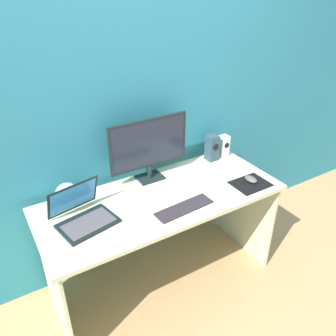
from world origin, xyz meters
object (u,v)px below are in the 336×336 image
Objects in this scene: speaker_right at (224,146)px; laptop at (83,215)px; keyboard_external at (184,208)px; speaker_near_monitor at (212,148)px; fishbowl at (67,195)px; monitor at (149,146)px; mouse at (251,179)px.

speaker_right is 0.47× the size of laptop.
keyboard_external is (0.57, -0.20, -0.04)m from laptop.
fishbowl is at bearing -179.51° from speaker_near_monitor.
monitor is at bearing 21.49° from laptop.
mouse is (0.56, 0.02, 0.02)m from keyboard_external.
monitor reaches higher than speaker_near_monitor.
monitor is 1.56× the size of laptop.
speaker_right is 0.12m from speaker_near_monitor.
speaker_near_monitor is 0.41m from mouse.
mouse is at bearing -101.71° from speaker_right.
speaker_near_monitor is at bearing 91.04° from mouse.
speaker_right is 1.23m from laptop.
laptop is at bearing -169.70° from speaker_right.
mouse is at bearing -35.18° from monitor.
speaker_right is 0.42m from mouse.
fishbowl is at bearing -179.55° from speaker_right.
keyboard_external is 3.80× the size of mouse.
monitor is 3.34× the size of speaker_right.
monitor reaches higher than mouse.
speaker_near_monitor is 1.98× the size of mouse.
speaker_right is at bearing 29.46° from keyboard_external.
laptop is 0.21m from fishbowl.
laptop reaches higher than mouse.
keyboard_external is 0.56m from mouse.
speaker_right is 0.78m from keyboard_external.
speaker_near_monitor is at bearing 0.49° from fishbowl.
mouse is at bearing -18.85° from fishbowl.
speaker_near_monitor is 1.12m from laptop.
fishbowl is at bearing 141.25° from keyboard_external.
speaker_right is 1.70× the size of mouse.
mouse is at bearing -9.20° from laptop.
monitor is at bearing -179.91° from speaker_near_monitor.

